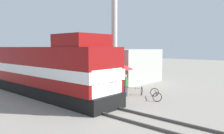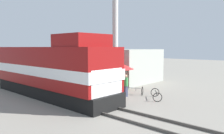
# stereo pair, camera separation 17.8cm
# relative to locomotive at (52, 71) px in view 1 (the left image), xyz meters

# --- Properties ---
(ground_plane) EXTENTS (120.00, 120.00, 0.00)m
(ground_plane) POSITION_rel_locomotive_xyz_m (0.00, -2.67, -2.06)
(ground_plane) COLOR gray
(rail_near) EXTENTS (0.08, 35.21, 0.15)m
(rail_near) POSITION_rel_locomotive_xyz_m (-0.72, -2.67, -1.99)
(rail_near) COLOR #4C4742
(rail_near) RESTS_ON ground_plane
(rail_far) EXTENTS (0.08, 35.21, 0.15)m
(rail_far) POSITION_rel_locomotive_xyz_m (0.72, -2.67, -1.99)
(rail_far) COLOR #4C4742
(rail_far) RESTS_ON ground_plane
(locomotive) EXTENTS (3.15, 12.93, 4.72)m
(locomotive) POSITION_rel_locomotive_xyz_m (0.00, 0.00, 0.00)
(locomotive) COLOR black
(locomotive) RESTS_ON ground_plane
(utility_pole) EXTENTS (1.80, 0.55, 11.66)m
(utility_pole) POSITION_rel_locomotive_xyz_m (6.49, -0.73, 3.80)
(utility_pole) COLOR #B2B2AD
(utility_pole) RESTS_ON ground_plane
(vendor_umbrella) EXTENTS (2.56, 2.56, 2.52)m
(vendor_umbrella) POSITION_rel_locomotive_xyz_m (5.29, -2.30, 0.17)
(vendor_umbrella) COLOR #4C4C4C
(vendor_umbrella) RESTS_ON ground_plane
(billboard_sign) EXTENTS (2.32, 0.12, 3.19)m
(billboard_sign) POSITION_rel_locomotive_xyz_m (7.22, 3.01, 0.37)
(billboard_sign) COLOR #595959
(billboard_sign) RESTS_ON ground_plane
(shrub_cluster) EXTENTS (0.84, 0.84, 0.84)m
(shrub_cluster) POSITION_rel_locomotive_xyz_m (5.97, -2.19, -1.64)
(shrub_cluster) COLOR #236028
(shrub_cluster) RESTS_ON ground_plane
(person_bystander) EXTENTS (0.34, 0.34, 1.75)m
(person_bystander) POSITION_rel_locomotive_xyz_m (3.81, -4.20, -1.11)
(person_bystander) COLOR #2D3347
(person_bystander) RESTS_ON ground_plane
(bicycle) EXTENTS (1.36, 1.82, 0.70)m
(bicycle) POSITION_rel_locomotive_xyz_m (4.77, -4.13, -1.70)
(bicycle) COLOR black
(bicycle) RESTS_ON ground_plane
(bicycle_spare) EXTENTS (1.80, 1.58, 0.67)m
(bicycle_spare) POSITION_rel_locomotive_xyz_m (4.70, -6.40, -1.72)
(bicycle_spare) COLOR black
(bicycle_spare) RESTS_ON ground_plane
(building_block_distant) EXTENTS (6.47, 6.64, 3.64)m
(building_block_distant) POSITION_rel_locomotive_xyz_m (9.93, 1.03, -0.24)
(building_block_distant) COLOR #999E93
(building_block_distant) RESTS_ON ground_plane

